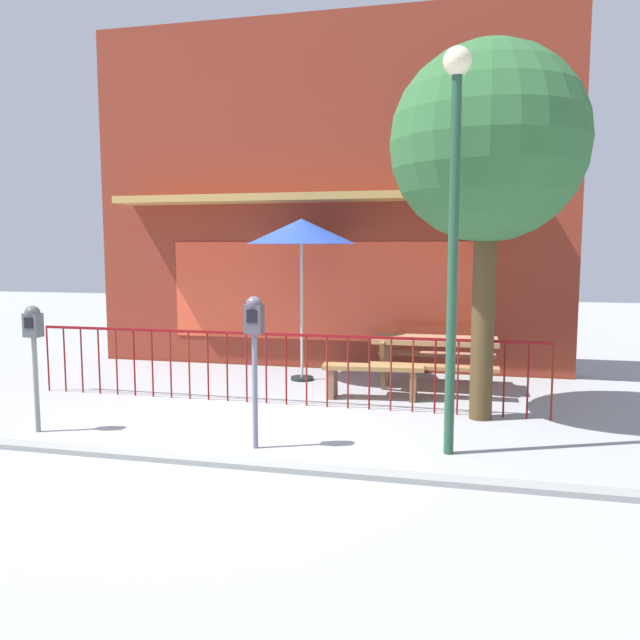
{
  "coord_description": "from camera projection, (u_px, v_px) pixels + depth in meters",
  "views": [
    {
      "loc": [
        2.54,
        -6.34,
        2.1
      ],
      "look_at": [
        0.51,
        2.13,
        1.11
      ],
      "focal_mm": 35.85,
      "sensor_mm": 36.0,
      "label": 1
    }
  ],
  "objects": [
    {
      "name": "street_lamp",
      "position": [
        454.0,
        195.0,
        6.25
      ],
      "size": [
        0.28,
        0.28,
        4.02
      ],
      "color": "#224B34",
      "rests_on": "ground"
    },
    {
      "name": "parking_meter_near",
      "position": [
        254.0,
        331.0,
        6.59
      ],
      "size": [
        0.18,
        0.17,
        1.6
      ],
      "color": "slate",
      "rests_on": "ground"
    },
    {
      "name": "street_tree",
      "position": [
        488.0,
        146.0,
        7.52
      ],
      "size": [
        2.33,
        2.33,
        4.49
      ],
      "color": "#4B381E",
      "rests_on": "ground"
    },
    {
      "name": "curb_edge",
      "position": [
        202.0,
        463.0,
        6.25
      ],
      "size": [
        11.71,
        0.2,
        0.11
      ],
      "primitive_type": "cube",
      "color": "gray",
      "rests_on": "ground"
    },
    {
      "name": "picnic_table_left",
      "position": [
        435.0,
        349.0,
        9.44
      ],
      "size": [
        1.81,
        1.38,
        0.79
      ],
      "color": "#A4764D",
      "rests_on": "ground"
    },
    {
      "name": "pub_storefront",
      "position": [
        325.0,
        197.0,
        11.08
      ],
      "size": [
        8.36,
        1.22,
        6.0
      ],
      "color": "#4D2B13",
      "rests_on": "ground"
    },
    {
      "name": "patio_bench",
      "position": [
        373.0,
        374.0,
        8.86
      ],
      "size": [
        1.42,
        0.45,
        0.48
      ],
      "color": "#9C7743",
      "rests_on": "ground"
    },
    {
      "name": "ground",
      "position": [
        229.0,
        442.0,
        6.95
      ],
      "size": [
        40.0,
        40.0,
        0.0
      ],
      "primitive_type": "plane",
      "color": "#9B9DA3"
    },
    {
      "name": "patio_umbrella",
      "position": [
        302.0,
        232.0,
        9.93
      ],
      "size": [
        1.7,
        1.7,
        2.55
      ],
      "color": "black",
      "rests_on": "ground"
    },
    {
      "name": "parking_meter_far",
      "position": [
        33.0,
        335.0,
        7.19
      ],
      "size": [
        0.18,
        0.17,
        1.45
      ],
      "color": "gray",
      "rests_on": "ground"
    },
    {
      "name": "patio_fence_front",
      "position": [
        276.0,
        356.0,
        8.55
      ],
      "size": [
        7.05,
        0.04,
        0.97
      ],
      "color": "maroon",
      "rests_on": "ground"
    }
  ]
}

